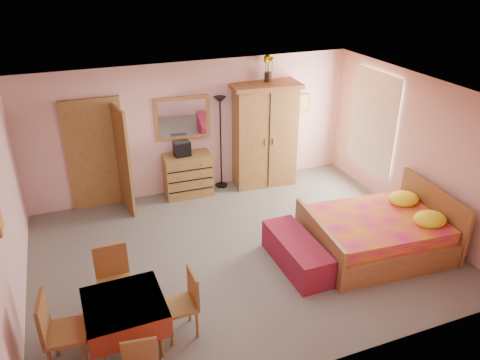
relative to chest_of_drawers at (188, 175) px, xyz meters
name	(u,v)px	position (x,y,z in m)	size (l,w,h in m)	color
floor	(241,252)	(0.25, -2.24, -0.43)	(6.50, 6.50, 0.00)	slate
ceiling	(241,96)	(0.25, -2.24, 2.17)	(6.50, 6.50, 0.00)	brown
wall_back	(194,128)	(0.25, 0.26, 0.87)	(6.50, 0.10, 2.60)	#E0A6A2
wall_front	(327,277)	(0.25, -4.74, 0.87)	(6.50, 0.10, 2.60)	#E0A6A2
wall_left	(5,221)	(-3.00, -2.24, 0.87)	(0.10, 5.00, 2.60)	#E0A6A2
wall_right	(415,150)	(3.50, -2.24, 0.87)	(0.10, 5.00, 2.60)	#E0A6A2
doorway	(96,155)	(-1.65, 0.23, 0.59)	(1.06, 0.12, 2.15)	#9E6B35
window	(373,121)	(3.46, -1.04, 1.02)	(0.08, 1.40, 1.95)	white
picture_back	(302,103)	(2.60, 0.23, 1.12)	(0.30, 0.04, 0.40)	#D8BF59
chest_of_drawers	(188,175)	(0.00, 0.00, 0.00)	(0.92, 0.46, 0.87)	olive
wall_mirror	(182,118)	(0.00, 0.21, 1.12)	(1.06, 0.06, 0.84)	silver
stereo	(182,149)	(-0.09, 0.00, 0.58)	(0.31, 0.22, 0.29)	black
floor_lamp	(221,143)	(0.74, 0.14, 0.52)	(0.24, 0.24, 1.91)	black
wardrobe	(264,135)	(1.62, -0.02, 0.63)	(1.35, 0.70, 2.12)	olive
sunflower_vase	(268,68)	(1.72, 0.08, 1.95)	(0.21, 0.21, 0.51)	yellow
bed	(377,224)	(2.29, -2.97, 0.06)	(2.14, 1.68, 0.99)	#BA1259
bench	(296,253)	(0.91, -2.89, -0.20)	(0.53, 1.43, 0.48)	maroon
dining_table	(127,324)	(-1.78, -3.60, -0.09)	(0.93, 0.93, 0.68)	maroon
chair_south	(141,357)	(-1.72, -4.25, -0.02)	(0.37, 0.37, 0.83)	olive
chair_north	(115,284)	(-1.81, -2.98, 0.05)	(0.44, 0.44, 0.97)	olive
chair_west	(66,332)	(-2.45, -3.66, 0.07)	(0.46, 0.46, 1.01)	#A16836
chair_east	(180,305)	(-1.11, -3.62, 0.01)	(0.40, 0.40, 0.89)	olive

